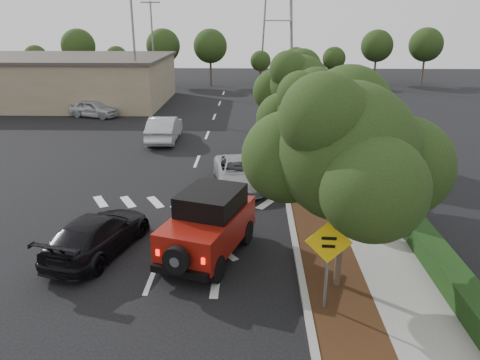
{
  "coord_description": "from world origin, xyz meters",
  "views": [
    {
      "loc": [
        3.08,
        -12.59,
        7.63
      ],
      "look_at": [
        2.64,
        3.0,
        2.12
      ],
      "focal_mm": 35.0,
      "sensor_mm": 36.0,
      "label": 1
    }
  ],
  "objects_px": {
    "silver_suv_ahead": "(239,173)",
    "speed_hump_sign": "(328,253)",
    "black_suv_oncoming": "(98,234)",
    "red_jeep": "(210,223)"
  },
  "relations": [
    {
      "from": "silver_suv_ahead",
      "to": "speed_hump_sign",
      "type": "bearing_deg",
      "value": -83.84
    },
    {
      "from": "black_suv_oncoming",
      "to": "silver_suv_ahead",
      "type": "bearing_deg",
      "value": -109.23
    },
    {
      "from": "red_jeep",
      "to": "speed_hump_sign",
      "type": "relative_size",
      "value": 1.77
    },
    {
      "from": "silver_suv_ahead",
      "to": "black_suv_oncoming",
      "type": "bearing_deg",
      "value": -132.9
    },
    {
      "from": "red_jeep",
      "to": "black_suv_oncoming",
      "type": "xyz_separation_m",
      "value": [
        -3.8,
        0.01,
        -0.46
      ]
    },
    {
      "from": "black_suv_oncoming",
      "to": "speed_hump_sign",
      "type": "relative_size",
      "value": 1.81
    },
    {
      "from": "silver_suv_ahead",
      "to": "black_suv_oncoming",
      "type": "distance_m",
      "value": 8.1
    },
    {
      "from": "silver_suv_ahead",
      "to": "speed_hump_sign",
      "type": "xyz_separation_m",
      "value": [
        2.6,
        -9.88,
        1.13
      ]
    },
    {
      "from": "black_suv_oncoming",
      "to": "speed_hump_sign",
      "type": "bearing_deg",
      "value": 171.1
    },
    {
      "from": "red_jeep",
      "to": "black_suv_oncoming",
      "type": "distance_m",
      "value": 3.83
    }
  ]
}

